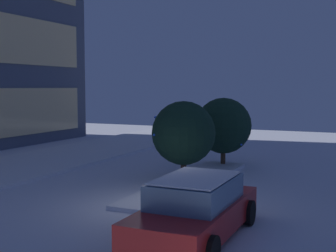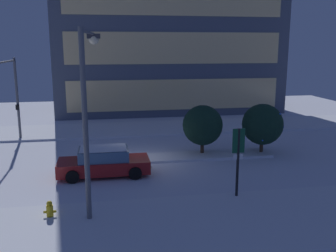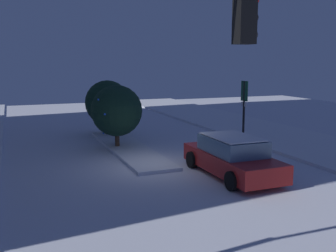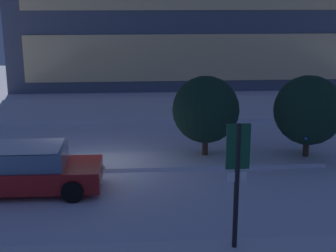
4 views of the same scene
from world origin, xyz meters
name	(u,v)px [view 1 (image 1 of 4)]	position (x,y,z in m)	size (l,w,h in m)	color
ground	(155,207)	(0.00, 0.00, 0.00)	(52.00, 52.00, 0.00)	silver
median_strip	(191,182)	(3.50, 0.22, 0.07)	(9.00, 1.80, 0.14)	silver
car_near	(196,209)	(-2.17, -2.15, 0.71)	(4.80, 2.07, 1.49)	maroon
traffic_light_corner_near_left	(232,8)	(-9.65, -5.23, 4.10)	(0.32, 3.90, 6.01)	#565960
decorated_tree_median	(223,126)	(7.57, 0.24, 1.88)	(2.56, 2.54, 3.16)	#473323
decorated_tree_left_of_median	(184,133)	(3.86, 0.67, 1.87)	(2.47, 2.47, 3.11)	#473323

